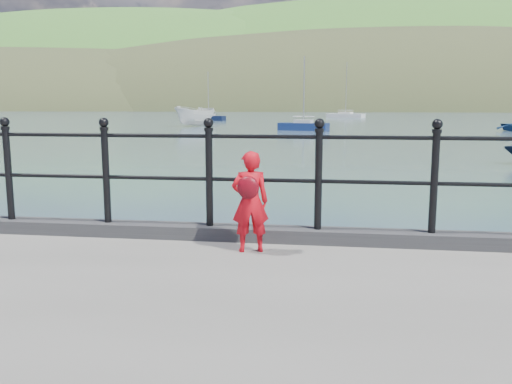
% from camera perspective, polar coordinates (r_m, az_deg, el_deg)
% --- Properties ---
extents(ground, '(600.00, 600.00, 0.00)m').
position_cam_1_polar(ground, '(6.49, 0.89, -13.36)').
color(ground, '#2D4251').
rests_on(ground, ground).
extents(kerb, '(60.00, 0.30, 0.15)m').
position_cam_1_polar(kerb, '(6.01, 0.73, -4.41)').
color(kerb, '#28282B').
rests_on(kerb, quay).
extents(railing, '(18.11, 0.11, 1.20)m').
position_cam_1_polar(railing, '(5.88, 0.75, 2.70)').
color(railing, black).
rests_on(railing, kerb).
extents(far_shore, '(830.00, 200.00, 156.00)m').
position_cam_1_polar(far_shore, '(249.48, 16.88, 3.16)').
color(far_shore, '#333A21').
rests_on(far_shore, ground).
extents(child, '(0.43, 0.35, 1.03)m').
position_cam_1_polar(child, '(5.47, -0.63, -0.95)').
color(child, red).
rests_on(child, quay).
extents(launch_white, '(4.67, 6.07, 2.22)m').
position_cam_1_polar(launch_white, '(59.67, -6.41, 7.93)').
color(launch_white, silver).
rests_on(launch_white, ground).
extents(sailboat_port, '(4.85, 2.62, 6.91)m').
position_cam_1_polar(sailboat_port, '(50.69, 5.01, 6.85)').
color(sailboat_port, navy).
rests_on(sailboat_port, ground).
extents(sailboat_left, '(5.16, 2.62, 7.18)m').
position_cam_1_polar(sailboat_left, '(79.86, -5.01, 7.74)').
color(sailboat_left, '#0E1732').
rests_on(sailboat_left, ground).
extents(sailboat_deep, '(6.86, 4.63, 9.75)m').
position_cam_1_polar(sailboat_deep, '(97.24, 9.40, 7.93)').
color(sailboat_deep, silver).
rests_on(sailboat_deep, ground).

